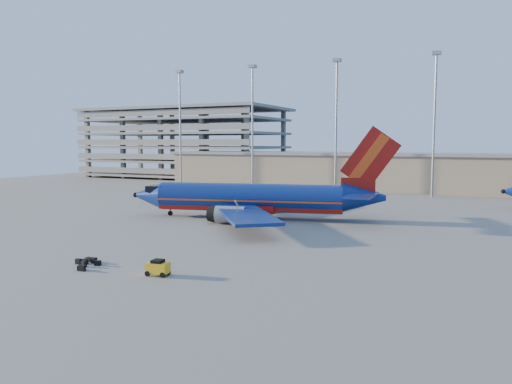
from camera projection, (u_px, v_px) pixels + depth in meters
ground at (272, 226)px, 65.11m from camera, size 220.00×220.00×0.00m
terminal_building at (415, 172)px, 112.58m from camera, size 122.00×16.00×8.50m
parking_garage at (185, 140)px, 156.97m from camera, size 62.00×32.00×21.40m
light_mast_row at (384, 110)px, 102.62m from camera, size 101.60×1.60×28.65m
aircraft_main at (256, 199)px, 71.42m from camera, size 38.20×36.31×13.13m
baggage_tug at (158, 267)px, 40.75m from camera, size 1.96×1.33×1.32m
luggage_pile at (87, 263)px, 44.05m from camera, size 2.69×3.14×0.53m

